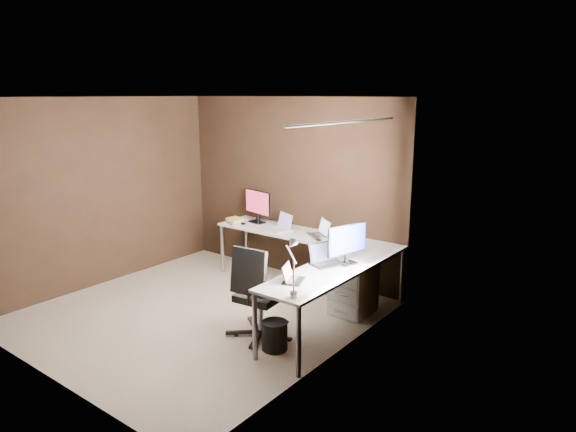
# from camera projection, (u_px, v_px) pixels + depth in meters

# --- Properties ---
(room) EXTENTS (3.60, 3.60, 2.50)m
(room) POSITION_uv_depth(u_px,v_px,m) (220.00, 211.00, 5.63)
(room) COLOR beige
(room) RESTS_ON ground
(desk) EXTENTS (2.65, 2.25, 0.73)m
(desk) POSITION_uv_depth(u_px,v_px,m) (308.00, 251.00, 6.22)
(desk) COLOR white
(desk) RESTS_ON ground
(drawer_pedestal) EXTENTS (0.42, 0.50, 0.60)m
(drawer_pedestal) POSITION_uv_depth(u_px,v_px,m) (354.00, 288.00, 6.05)
(drawer_pedestal) COLOR white
(drawer_pedestal) RESTS_ON ground
(monitor_left) EXTENTS (0.53, 0.19, 0.47)m
(monitor_left) POSITION_uv_depth(u_px,v_px,m) (258.00, 205.00, 7.33)
(monitor_left) COLOR black
(monitor_left) RESTS_ON desk
(monitor_right) EXTENTS (0.20, 0.52, 0.44)m
(monitor_right) POSITION_uv_depth(u_px,v_px,m) (347.00, 241.00, 5.54)
(monitor_right) COLOR black
(monitor_right) RESTS_ON desk
(laptop_white) EXTENTS (0.39, 0.34, 0.22)m
(laptop_white) POSITION_uv_depth(u_px,v_px,m) (282.00, 226.00, 6.99)
(laptop_white) COLOR white
(laptop_white) RESTS_ON desk
(laptop_silver) EXTENTS (0.40, 0.38, 0.22)m
(laptop_silver) POSITION_uv_depth(u_px,v_px,m) (320.00, 232.00, 6.67)
(laptop_silver) COLOR silver
(laptop_silver) RESTS_ON desk
(laptop_black_big) EXTENTS (0.35, 0.41, 0.23)m
(laptop_black_big) POSITION_uv_depth(u_px,v_px,m) (326.00, 259.00, 5.58)
(laptop_black_big) COLOR black
(laptop_black_big) RESTS_ON desk
(laptop_black_small) EXTENTS (0.27, 0.31, 0.18)m
(laptop_black_small) POSITION_uv_depth(u_px,v_px,m) (291.00, 277.00, 5.06)
(laptop_black_small) COLOR black
(laptop_black_small) RESTS_ON desk
(book_stack) EXTENTS (0.31, 0.28, 0.08)m
(book_stack) POSITION_uv_depth(u_px,v_px,m) (235.00, 221.00, 7.32)
(book_stack) COLOR tan
(book_stack) RESTS_ON desk
(mouse_left) EXTENTS (0.09, 0.06, 0.04)m
(mouse_left) POSITION_uv_depth(u_px,v_px,m) (243.00, 224.00, 7.25)
(mouse_left) COLOR black
(mouse_left) RESTS_ON desk
(mouse_corner) EXTENTS (0.10, 0.07, 0.04)m
(mouse_corner) POSITION_uv_depth(u_px,v_px,m) (319.00, 240.00, 6.43)
(mouse_corner) COLOR black
(mouse_corner) RESTS_ON desk
(desk_lamp) EXTENTS (0.18, 0.20, 0.52)m
(desk_lamp) POSITION_uv_depth(u_px,v_px,m) (292.00, 260.00, 4.68)
(desk_lamp) COLOR slate
(desk_lamp) RESTS_ON desk
(office_chair) EXTENTS (0.57, 0.57, 1.02)m
(office_chair) POSITION_uv_depth(u_px,v_px,m) (259.00, 310.00, 5.44)
(office_chair) COLOR black
(office_chair) RESTS_ON ground
(wastebasket) EXTENTS (0.27, 0.27, 0.30)m
(wastebasket) POSITION_uv_depth(u_px,v_px,m) (275.00, 335.00, 5.19)
(wastebasket) COLOR black
(wastebasket) RESTS_ON ground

